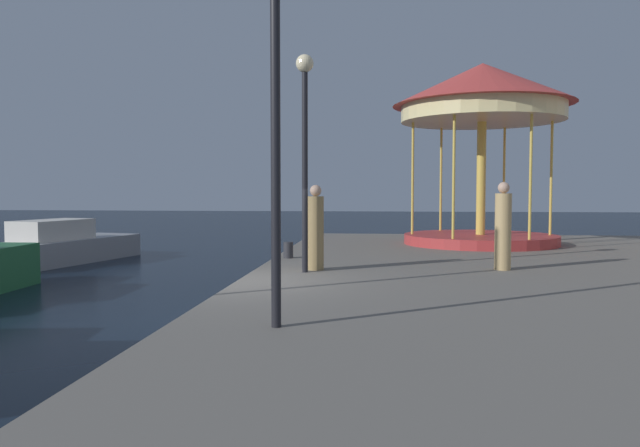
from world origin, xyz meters
TOP-DOWN VIEW (x-y plane):
  - ground_plane at (0.00, 0.00)m, footprint 120.00×120.00m
  - quay_dock at (6.06, 0.00)m, footprint 12.11×24.62m
  - motorboat_grey at (-8.21, 8.44)m, footprint 3.24×6.27m
  - carousel at (5.74, 8.17)m, footprint 5.51×5.51m
  - lamp_post_near_edge at (1.39, -3.69)m, footprint 0.36×0.36m
  - lamp_post_mid_promenade at (1.11, 1.23)m, footprint 0.36×0.36m
  - bollard_south at (0.37, 3.73)m, footprint 0.24×0.24m
  - person_far_corner at (5.21, 2.02)m, footprint 0.34×0.34m
  - person_near_carousel at (1.29, 1.62)m, footprint 0.34×0.34m

SIDE VIEW (x-z plane):
  - ground_plane at x=0.00m, z-range 0.00..0.00m
  - quay_dock at x=6.06m, z-range 0.00..0.80m
  - motorboat_grey at x=-8.21m, z-range -0.18..1.31m
  - bollard_south at x=0.37m, z-range 0.80..1.20m
  - person_near_carousel at x=1.29m, z-range 0.74..2.54m
  - person_far_corner at x=5.21m, z-range 0.74..2.60m
  - lamp_post_mid_promenade at x=1.11m, z-range 1.60..6.01m
  - lamp_post_near_edge at x=1.39m, z-range 1.61..6.08m
  - carousel at x=5.74m, z-range 2.19..7.78m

